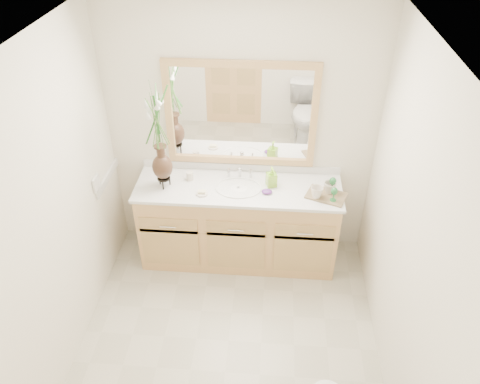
# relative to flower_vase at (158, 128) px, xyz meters

# --- Properties ---
(floor) EXTENTS (2.60, 2.60, 0.00)m
(floor) POSITION_rel_flower_vase_xyz_m (0.66, -0.98, -1.41)
(floor) COLOR beige
(floor) RESTS_ON ground
(ceiling) EXTENTS (2.40, 2.60, 0.02)m
(ceiling) POSITION_rel_flower_vase_xyz_m (0.66, -0.98, 0.99)
(ceiling) COLOR white
(ceiling) RESTS_ON wall_back
(wall_back) EXTENTS (2.40, 0.02, 2.40)m
(wall_back) POSITION_rel_flower_vase_xyz_m (0.66, 0.32, -0.21)
(wall_back) COLOR silver
(wall_back) RESTS_ON floor
(wall_left) EXTENTS (0.02, 2.60, 2.40)m
(wall_left) POSITION_rel_flower_vase_xyz_m (-0.54, -0.98, -0.21)
(wall_left) COLOR silver
(wall_left) RESTS_ON floor
(wall_right) EXTENTS (0.02, 2.60, 2.40)m
(wall_right) POSITION_rel_flower_vase_xyz_m (1.86, -0.98, -0.21)
(wall_right) COLOR silver
(wall_right) RESTS_ON floor
(vanity) EXTENTS (1.80, 0.55, 0.80)m
(vanity) POSITION_rel_flower_vase_xyz_m (0.66, 0.04, -1.01)
(vanity) COLOR tan
(vanity) RESTS_ON floor
(counter) EXTENTS (1.84, 0.57, 0.03)m
(counter) POSITION_rel_flower_vase_xyz_m (0.66, 0.04, -0.59)
(counter) COLOR silver
(counter) RESTS_ON vanity
(sink) EXTENTS (0.38, 0.34, 0.23)m
(sink) POSITION_rel_flower_vase_xyz_m (0.66, 0.02, -0.63)
(sink) COLOR white
(sink) RESTS_ON counter
(mirror) EXTENTS (1.32, 0.04, 0.97)m
(mirror) POSITION_rel_flower_vase_xyz_m (0.66, 0.30, -0.00)
(mirror) COLOR white
(mirror) RESTS_ON wall_back
(switch_plate) EXTENTS (0.02, 0.12, 0.12)m
(switch_plate) POSITION_rel_flower_vase_xyz_m (-0.53, -0.21, -0.43)
(switch_plate) COLOR white
(switch_plate) RESTS_ON wall_left
(flower_vase) EXTENTS (0.21, 0.21, 0.85)m
(flower_vase) POSITION_rel_flower_vase_xyz_m (0.00, 0.00, 0.00)
(flower_vase) COLOR black
(flower_vase) RESTS_ON counter
(tumbler) EXTENTS (0.06, 0.06, 0.08)m
(tumbler) POSITION_rel_flower_vase_xyz_m (0.21, 0.12, -0.54)
(tumbler) COLOR beige
(tumbler) RESTS_ON counter
(soap_dish) EXTENTS (0.11, 0.11, 0.03)m
(soap_dish) POSITION_rel_flower_vase_xyz_m (0.35, -0.10, -0.57)
(soap_dish) COLOR beige
(soap_dish) RESTS_ON counter
(soap_bottle) EXTENTS (0.10, 0.10, 0.17)m
(soap_bottle) POSITION_rel_flower_vase_xyz_m (0.95, 0.08, -0.50)
(soap_bottle) COLOR #84C42E
(soap_bottle) RESTS_ON counter
(purple_dish) EXTENTS (0.12, 0.11, 0.03)m
(purple_dish) POSITION_rel_flower_vase_xyz_m (0.91, -0.04, -0.56)
(purple_dish) COLOR #5A297B
(purple_dish) RESTS_ON counter
(tray) EXTENTS (0.39, 0.32, 0.02)m
(tray) POSITION_rel_flower_vase_xyz_m (1.43, -0.05, -0.57)
(tray) COLOR brown
(tray) RESTS_ON counter
(mug_left) EXTENTS (0.12, 0.11, 0.11)m
(mug_left) POSITION_rel_flower_vase_xyz_m (1.34, -0.08, -0.51)
(mug_left) COLOR beige
(mug_left) RESTS_ON tray
(mug_right) EXTENTS (0.12, 0.11, 0.11)m
(mug_right) POSITION_rel_flower_vase_xyz_m (1.46, -0.01, -0.51)
(mug_right) COLOR beige
(mug_right) RESTS_ON tray
(goblet_front) EXTENTS (0.06, 0.06, 0.13)m
(goblet_front) POSITION_rel_flower_vase_xyz_m (1.48, -0.12, -0.48)
(goblet_front) COLOR #246C34
(goblet_front) RESTS_ON tray
(goblet_back) EXTENTS (0.06, 0.06, 0.13)m
(goblet_back) POSITION_rel_flower_vase_xyz_m (1.48, 0.02, -0.47)
(goblet_back) COLOR #246C34
(goblet_back) RESTS_ON tray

